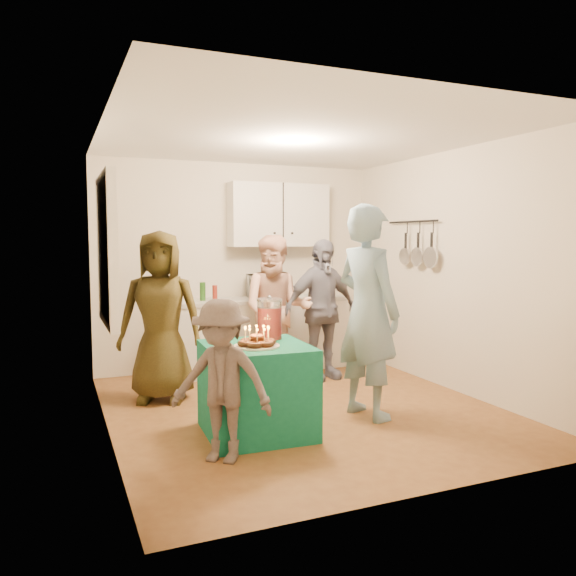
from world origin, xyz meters
name	(u,v)px	position (x,y,z in m)	size (l,w,h in m)	color
floor	(302,408)	(0.00, 0.00, 0.00)	(4.00, 4.00, 0.00)	brown
ceiling	(302,137)	(0.00, 0.00, 2.60)	(4.00, 4.00, 0.00)	white
back_wall	(238,266)	(0.00, 2.00, 1.30)	(3.60, 3.60, 0.00)	silver
left_wall	(105,281)	(-1.80, 0.00, 1.30)	(4.00, 4.00, 0.00)	silver
right_wall	(454,271)	(1.80, 0.00, 1.30)	(4.00, 4.00, 0.00)	silver
window_night	(105,250)	(-1.77, 0.30, 1.55)	(0.04, 1.00, 1.20)	black
counter	(261,336)	(0.20, 1.70, 0.43)	(2.20, 0.58, 0.86)	white
countertop	(261,300)	(0.20, 1.70, 0.89)	(2.24, 0.62, 0.05)	beige
upper_cabinet	(279,215)	(0.50, 1.85, 1.95)	(1.30, 0.30, 0.80)	white
pot_rack	(411,243)	(1.72, 0.70, 1.60)	(0.12, 1.00, 0.60)	black
microwave	(268,286)	(0.30, 1.70, 1.06)	(0.53, 0.36, 0.29)	white
party_table	(257,389)	(-0.64, -0.49, 0.38)	(0.85, 0.85, 0.76)	#0F674A
donut_cake	(257,336)	(-0.67, -0.57, 0.85)	(0.38, 0.38, 0.18)	#381C0C
punch_jar	(269,320)	(-0.43, -0.26, 0.93)	(0.22, 0.22, 0.34)	red
man_birthday	(368,312)	(0.46, -0.44, 0.98)	(0.72, 0.47, 1.96)	#87ACC5
woman_back_left	(161,316)	(-1.20, 0.82, 0.87)	(0.85, 0.55, 1.73)	brown
woman_back_center	(277,309)	(0.14, 1.02, 0.85)	(0.82, 0.64, 1.69)	#E28C76
woman_back_right	(321,309)	(0.69, 0.99, 0.82)	(0.97, 0.40, 1.65)	black
child_near_left	(222,381)	(-1.07, -0.95, 0.60)	(0.78, 0.45, 1.21)	#4E423E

